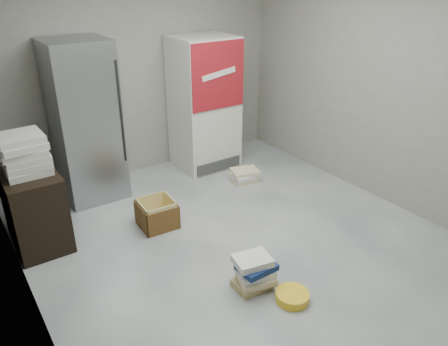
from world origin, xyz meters
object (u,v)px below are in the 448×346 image
at_px(steel_fridge, 85,122).
at_px(wood_shelf, 35,208).
at_px(coke_cooler, 204,103).
at_px(cardboard_box, 157,215).
at_px(phonebook_stack_main, 254,272).

relative_size(steel_fridge, wood_shelf, 2.37).
height_order(steel_fridge, coke_cooler, steel_fridge).
bearing_deg(coke_cooler, cardboard_box, -139.78).
distance_m(steel_fridge, phonebook_stack_main, 2.73).
bearing_deg(coke_cooler, wood_shelf, -163.72).
relative_size(coke_cooler, phonebook_stack_main, 4.60).
height_order(wood_shelf, phonebook_stack_main, wood_shelf).
bearing_deg(cardboard_box, phonebook_stack_main, -76.57).
bearing_deg(phonebook_stack_main, steel_fridge, 110.90).
bearing_deg(wood_shelf, steel_fridge, 41.31).
bearing_deg(coke_cooler, phonebook_stack_main, -113.02).
height_order(steel_fridge, phonebook_stack_main, steel_fridge).
bearing_deg(cardboard_box, steel_fridge, 109.10).
bearing_deg(steel_fridge, phonebook_stack_main, -77.44).
bearing_deg(steel_fridge, coke_cooler, -0.18).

